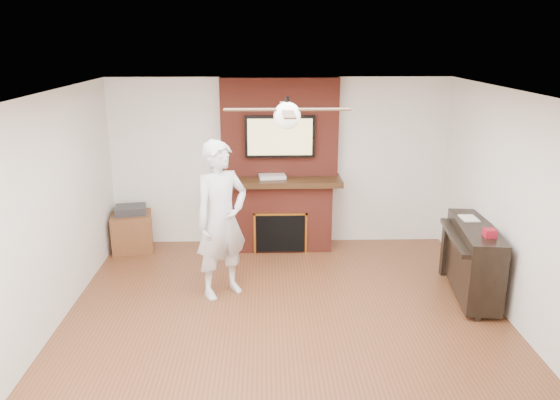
{
  "coord_description": "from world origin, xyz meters",
  "views": [
    {
      "loc": [
        -0.22,
        -5.22,
        3.03
      ],
      "look_at": [
        -0.04,
        0.9,
        1.21
      ],
      "focal_mm": 35.0,
      "sensor_mm": 36.0,
      "label": 1
    }
  ],
  "objects_px": {
    "fireplace": "(280,182)",
    "person": "(222,220)",
    "side_table": "(132,229)",
    "piano": "(473,259)"
  },
  "relations": [
    {
      "from": "fireplace",
      "to": "side_table",
      "type": "bearing_deg",
      "value": -178.25
    },
    {
      "from": "fireplace",
      "to": "person",
      "type": "distance_m",
      "value": 1.76
    },
    {
      "from": "person",
      "to": "side_table",
      "type": "relative_size",
      "value": 2.82
    },
    {
      "from": "fireplace",
      "to": "piano",
      "type": "distance_m",
      "value": 2.91
    },
    {
      "from": "fireplace",
      "to": "side_table",
      "type": "relative_size",
      "value": 3.69
    },
    {
      "from": "fireplace",
      "to": "person",
      "type": "xyz_separation_m",
      "value": [
        -0.74,
        -1.6,
        -0.04
      ]
    },
    {
      "from": "fireplace",
      "to": "side_table",
      "type": "height_order",
      "value": "fireplace"
    },
    {
      "from": "fireplace",
      "to": "person",
      "type": "bearing_deg",
      "value": -114.75
    },
    {
      "from": "side_table",
      "to": "piano",
      "type": "bearing_deg",
      "value": -31.71
    },
    {
      "from": "side_table",
      "to": "piano",
      "type": "relative_size",
      "value": 0.48
    }
  ]
}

